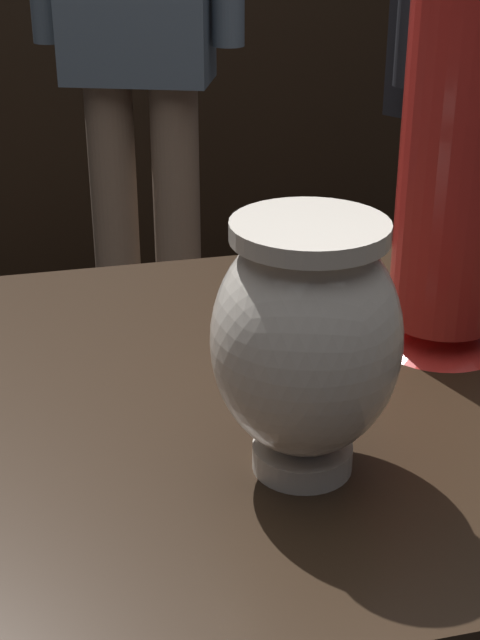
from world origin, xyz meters
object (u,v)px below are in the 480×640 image
Objects in this scene: vase_tall_behind at (455,180)px; visitor_near_right at (470,37)px; vase_centerpiece at (306,340)px; visitor_center_back at (136,8)px.

visitor_near_right is (0.53, 1.04, -0.04)m from vase_tall_behind.
visitor_near_right is at bearing 62.91° from vase_tall_behind.
vase_tall_behind is 0.22× the size of visitor_near_right.
vase_centerpiece is 0.12× the size of visitor_center_back.
vase_tall_behind is at bearing 30.62° from visitor_near_right.
vase_tall_behind is 1.17m from visitor_near_right.
visitor_center_back is (-0.10, 1.35, -0.00)m from vase_tall_behind.
vase_centerpiece is 0.26m from vase_tall_behind.
visitor_near_right is (0.64, -0.31, -0.04)m from visitor_center_back.
visitor_center_back is 0.71m from visitor_near_right.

